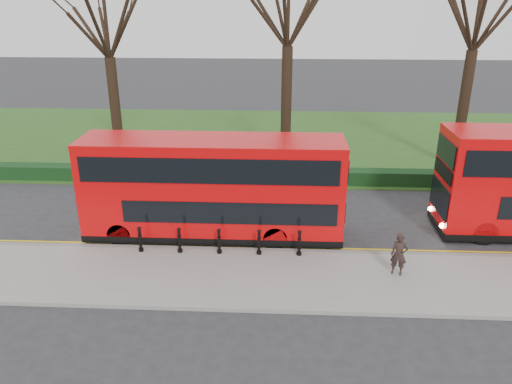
{
  "coord_description": "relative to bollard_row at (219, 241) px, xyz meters",
  "views": [
    {
      "loc": [
        1.68,
        -18.44,
        9.68
      ],
      "look_at": [
        0.73,
        0.5,
        2.0
      ],
      "focal_mm": 35.0,
      "sensor_mm": 36.0,
      "label": 1
    }
  ],
  "objects": [
    {
      "name": "yellow_line_inner",
      "position": [
        0.61,
        0.85,
        -0.64
      ],
      "size": [
        60.0,
        0.1,
        0.01
      ],
      "primitive_type": "cube",
      "color": "yellow",
      "rests_on": "ground"
    },
    {
      "name": "tree_left",
      "position": [
        -7.39,
        11.35,
        7.53
      ],
      "size": [
        7.21,
        7.21,
        11.26
      ],
      "color": "black",
      "rests_on": "ground"
    },
    {
      "name": "ground",
      "position": [
        0.61,
        1.35,
        -0.65
      ],
      "size": [
        120.0,
        120.0,
        0.0
      ],
      "primitive_type": "plane",
      "color": "#28282B",
      "rests_on": "ground"
    },
    {
      "name": "tree_mid",
      "position": [
        2.61,
        11.35,
        8.39
      ],
      "size": [
        7.96,
        7.96,
        12.43
      ],
      "color": "black",
      "rests_on": "ground"
    },
    {
      "name": "kerb",
      "position": [
        0.61,
        0.35,
        -0.57
      ],
      "size": [
        60.0,
        0.25,
        0.16
      ],
      "primitive_type": "cube",
      "color": "slate",
      "rests_on": "ground"
    },
    {
      "name": "hedge",
      "position": [
        0.61,
        8.15,
        -0.25
      ],
      "size": [
        60.0,
        0.9,
        0.8
      ],
      "primitive_type": "cube",
      "color": "black",
      "rests_on": "ground"
    },
    {
      "name": "bus_lead",
      "position": [
        -0.43,
        1.8,
        1.48
      ],
      "size": [
        10.63,
        2.44,
        4.23
      ],
      "color": "red",
      "rests_on": "ground"
    },
    {
      "name": "yellow_line_outer",
      "position": [
        0.61,
        0.65,
        -0.64
      ],
      "size": [
        60.0,
        0.1,
        0.01
      ],
      "primitive_type": "cube",
      "color": "yellow",
      "rests_on": "ground"
    },
    {
      "name": "grass_verge",
      "position": [
        0.61,
        16.35,
        -0.62
      ],
      "size": [
        60.0,
        18.0,
        0.06
      ],
      "primitive_type": "cube",
      "color": "#274B19",
      "rests_on": "ground"
    },
    {
      "name": "pedestrian",
      "position": [
        6.61,
        -1.23,
        0.3
      ],
      "size": [
        0.67,
        0.54,
        1.59
      ],
      "primitive_type": "imported",
      "rotation": [
        0.0,
        0.0,
        -0.3
      ],
      "color": "black",
      "rests_on": "pavement"
    },
    {
      "name": "bollard_row",
      "position": [
        0.0,
        0.0,
        0.0
      ],
      "size": [
        6.35,
        0.15,
        1.0
      ],
      "color": "black",
      "rests_on": "pavement"
    },
    {
      "name": "pavement",
      "position": [
        0.61,
        -1.65,
        -0.57
      ],
      "size": [
        60.0,
        4.0,
        0.15
      ],
      "primitive_type": "cube",
      "color": "gray",
      "rests_on": "ground"
    },
    {
      "name": "tree_right",
      "position": [
        12.61,
        11.35,
        8.18
      ],
      "size": [
        7.77,
        7.77,
        12.15
      ],
      "color": "black",
      "rests_on": "ground"
    }
  ]
}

